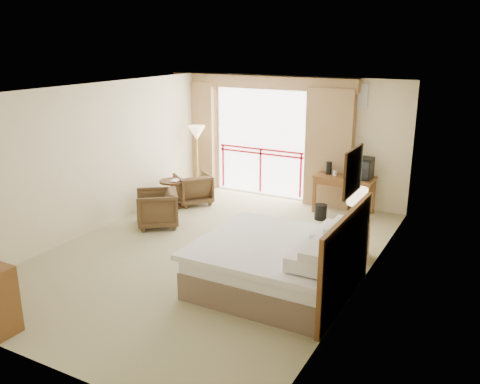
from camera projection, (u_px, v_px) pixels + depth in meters
The scene contains 28 objects.
floor at pixel (212, 253), 8.53m from camera, with size 7.00×7.00×0.00m, color #989266.
ceiling at pixel (209, 90), 7.75m from camera, with size 7.00×7.00×0.00m, color white.
wall_back at pixel (294, 139), 11.09m from camera, with size 5.00×5.00×0.00m, color beige.
wall_front at pixel (32, 252), 5.19m from camera, with size 5.00×5.00×0.00m, color beige.
wall_left at pixel (94, 158), 9.28m from camera, with size 7.00×7.00×0.00m, color beige.
wall_right at pixel (365, 197), 7.00m from camera, with size 7.00×7.00×0.00m, color beige.
balcony_door at pixel (261, 142), 11.48m from camera, with size 2.40×2.40×0.00m, color white.
balcony_railing at pixel (261, 159), 11.57m from camera, with size 2.09×0.03×1.02m.
curtain_left at pixel (197, 135), 12.11m from camera, with size 1.00×0.26×2.50m, color olive.
curtain_right at pixel (329, 149), 10.60m from camera, with size 1.00×0.26×2.50m, color olive.
valance at pixel (260, 82), 11.00m from camera, with size 4.40×0.22×0.28m, color olive.
hvac_vent at pixel (356, 96), 10.18m from camera, with size 0.50×0.04×0.50m, color silver.
bed at pixel (279, 263), 7.23m from camera, with size 2.13×2.06×0.97m.
headboard at pixel (346, 259), 6.72m from camera, with size 0.06×2.10×1.30m, color #5B3316.
framed_art at pixel (353, 171), 6.37m from camera, with size 0.04×0.72×0.60m.
nightstand at pixel (353, 241), 8.29m from camera, with size 0.40×0.48×0.57m, color #5B3316.
table_lamp at pixel (357, 197), 8.12m from camera, with size 0.32×0.32×0.57m.
phone at pixel (349, 224), 8.09m from camera, with size 0.19×0.15×0.09m, color black.
desk at pixel (345, 184), 10.37m from camera, with size 1.19×0.58×0.78m.
tv at pixel (360, 168), 10.07m from camera, with size 0.48×0.38×0.43m.
coffee_maker at pixel (329, 168), 10.40m from camera, with size 0.12×0.12×0.26m, color black.
cup at pixel (335, 173), 10.31m from camera, with size 0.08×0.08×0.11m, color white.
wastebasket at pixel (321, 212), 10.07m from camera, with size 0.24×0.24×0.31m, color black.
armchair_far at pixel (194, 203), 11.10m from camera, with size 0.71×0.73×0.66m, color #402D1A.
armchair_near at pixel (158, 226), 9.76m from camera, with size 0.74×0.77×0.70m, color #402D1A.
side_table at pixel (173, 189), 10.72m from camera, with size 0.54×0.54×0.59m.
book at pixel (172, 180), 10.66m from camera, with size 0.17×0.23×0.02m, color white.
floor_lamp at pixel (197, 135), 11.55m from camera, with size 0.40×0.40×1.56m.
Camera 1 is at (4.15, -6.70, 3.44)m, focal length 38.00 mm.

